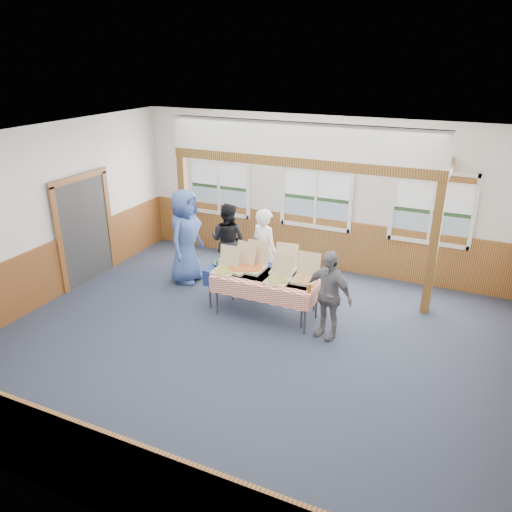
# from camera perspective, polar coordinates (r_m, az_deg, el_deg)

# --- Properties ---
(floor) EXTENTS (8.00, 8.00, 0.00)m
(floor) POSITION_cam_1_polar(r_m,az_deg,el_deg) (8.15, -1.35, -9.86)
(floor) COLOR #293043
(floor) RESTS_ON ground
(ceiling) EXTENTS (8.00, 8.00, 0.00)m
(ceiling) POSITION_cam_1_polar(r_m,az_deg,el_deg) (7.00, -1.59, 12.93)
(ceiling) COLOR white
(ceiling) RESTS_ON wall_back
(wall_back) EXTENTS (8.00, 0.00, 8.00)m
(wall_back) POSITION_cam_1_polar(r_m,az_deg,el_deg) (10.53, 6.98, 7.03)
(wall_back) COLOR silver
(wall_back) RESTS_ON floor
(wall_front) EXTENTS (8.00, 0.00, 8.00)m
(wall_front) POSITION_cam_1_polar(r_m,az_deg,el_deg) (4.90, -20.20, -13.20)
(wall_front) COLOR silver
(wall_front) RESTS_ON floor
(wall_left) EXTENTS (0.00, 8.00, 8.00)m
(wall_left) POSITION_cam_1_polar(r_m,az_deg,el_deg) (9.78, -23.10, 4.20)
(wall_left) COLOR silver
(wall_left) RESTS_ON floor
(wainscot_back) EXTENTS (7.98, 0.05, 1.10)m
(wainscot_back) POSITION_cam_1_polar(r_m,az_deg,el_deg) (10.82, 6.68, 1.63)
(wainscot_back) COLOR brown
(wainscot_back) RESTS_ON floor
(wainscot_front) EXTENTS (7.98, 0.05, 1.10)m
(wainscot_front) POSITION_cam_1_polar(r_m,az_deg,el_deg) (5.57, -18.48, -21.97)
(wainscot_front) COLOR brown
(wainscot_front) RESTS_ON floor
(wainscot_left) EXTENTS (0.05, 6.98, 1.10)m
(wainscot_left) POSITION_cam_1_polar(r_m,az_deg,el_deg) (10.10, -22.12, -1.48)
(wainscot_left) COLOR brown
(wainscot_left) RESTS_ON floor
(cased_opening) EXTENTS (0.06, 1.30, 2.10)m
(cased_opening) POSITION_cam_1_polar(r_m,az_deg,el_deg) (10.50, -18.99, 2.78)
(cased_opening) COLOR #333333
(cased_opening) RESTS_ON wall_left
(window_left) EXTENTS (1.56, 0.10, 1.46)m
(window_left) POSITION_cam_1_polar(r_m,az_deg,el_deg) (11.35, -4.29, 8.67)
(window_left) COLOR white
(window_left) RESTS_ON wall_back
(window_mid) EXTENTS (1.56, 0.10, 1.46)m
(window_mid) POSITION_cam_1_polar(r_m,az_deg,el_deg) (10.47, 6.93, 7.40)
(window_mid) COLOR white
(window_mid) RESTS_ON wall_back
(window_right) EXTENTS (1.56, 0.10, 1.46)m
(window_right) POSITION_cam_1_polar(r_m,az_deg,el_deg) (10.04, 19.54, 5.63)
(window_right) COLOR white
(window_right) RESTS_ON wall_back
(post_left) EXTENTS (0.15, 0.15, 2.40)m
(post_left) POSITION_cam_1_polar(r_m,az_deg,el_deg) (10.62, -8.17, 4.86)
(post_left) COLOR #552E12
(post_left) RESTS_ON floor
(post_right) EXTENTS (0.15, 0.15, 2.40)m
(post_right) POSITION_cam_1_polar(r_m,az_deg,el_deg) (9.07, 19.59, 0.70)
(post_right) COLOR #552E12
(post_right) RESTS_ON floor
(cross_beam) EXTENTS (5.15, 0.18, 0.18)m
(cross_beam) POSITION_cam_1_polar(r_m,az_deg,el_deg) (9.21, 4.88, 10.63)
(cross_beam) COLOR #552E12
(cross_beam) RESTS_ON post_left
(table_left) EXTENTS (2.09, 1.34, 0.76)m
(table_left) POSITION_cam_1_polar(r_m,az_deg,el_deg) (8.82, 0.69, -2.07)
(table_left) COLOR #333333
(table_left) RESTS_ON floor
(table_right) EXTENTS (1.98, 1.49, 0.76)m
(table_right) POSITION_cam_1_polar(r_m,az_deg,el_deg) (8.59, 1.21, -2.77)
(table_right) COLOR #333333
(table_right) RESTS_ON floor
(pizza_box_a) EXTENTS (0.50, 0.57, 0.45)m
(pizza_box_a) POSITION_cam_1_polar(r_m,az_deg,el_deg) (8.83, -1.92, -1.17)
(pizza_box_a) COLOR beige
(pizza_box_a) RESTS_ON table_left
(pizza_box_b) EXTENTS (0.45, 0.53, 0.44)m
(pizza_box_b) POSITION_cam_1_polar(r_m,az_deg,el_deg) (8.78, 3.18, -1.33)
(pizza_box_b) COLOR beige
(pizza_box_b) RESTS_ON table_left
(pizza_box_c) EXTENTS (0.38, 0.46, 0.41)m
(pizza_box_c) POSITION_cam_1_polar(r_m,az_deg,el_deg) (8.76, -3.54, -1.42)
(pizza_box_c) COLOR beige
(pizza_box_c) RESTS_ON table_right
(pizza_box_d) EXTENTS (0.43, 0.53, 0.46)m
(pizza_box_d) POSITION_cam_1_polar(r_m,az_deg,el_deg) (8.83, -0.36, -1.15)
(pizza_box_d) COLOR beige
(pizza_box_d) RESTS_ON table_right
(pizza_box_e) EXTENTS (0.39, 0.47, 0.42)m
(pizza_box_e) POSITION_cam_1_polar(r_m,az_deg,el_deg) (8.39, 2.58, -2.51)
(pizza_box_e) COLOR beige
(pizza_box_e) RESTS_ON table_right
(pizza_box_f) EXTENTS (0.41, 0.50, 0.43)m
(pizza_box_f) POSITION_cam_1_polar(r_m,az_deg,el_deg) (8.45, 5.65, -2.40)
(pizza_box_f) COLOR beige
(pizza_box_f) RESTS_ON table_right
(veggie_tray) EXTENTS (0.40, 0.40, 0.09)m
(veggie_tray) POSITION_cam_1_polar(r_m,az_deg,el_deg) (9.09, -3.64, -0.76)
(veggie_tray) COLOR black
(veggie_tray) RESTS_ON table_left
(drink_glass) EXTENTS (0.07, 0.07, 0.15)m
(drink_glass) POSITION_cam_1_polar(r_m,az_deg,el_deg) (8.05, 6.07, -3.64)
(drink_glass) COLOR #965519
(drink_glass) RESTS_ON table_right
(woman_white) EXTENTS (0.73, 0.63, 1.70)m
(woman_white) POSITION_cam_1_polar(r_m,az_deg,el_deg) (9.39, 0.99, 0.47)
(woman_white) COLOR white
(woman_white) RESTS_ON floor
(woman_black) EXTENTS (0.77, 0.61, 1.56)m
(woman_black) POSITION_cam_1_polar(r_m,az_deg,el_deg) (10.17, -3.23, 1.79)
(woman_black) COLOR black
(woman_black) RESTS_ON floor
(man_blue) EXTENTS (0.64, 0.96, 1.91)m
(man_blue) POSITION_cam_1_polar(r_m,az_deg,el_deg) (9.98, -8.08, 2.25)
(man_blue) COLOR #3E599C
(man_blue) RESTS_ON floor
(person_grey) EXTENTS (0.95, 0.63, 1.50)m
(person_grey) POSITION_cam_1_polar(r_m,az_deg,el_deg) (8.07, 8.23, -4.38)
(person_grey) COLOR slate
(person_grey) RESTS_ON floor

